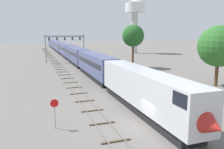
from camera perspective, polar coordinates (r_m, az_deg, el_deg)
name	(u,v)px	position (r m, az deg, el deg)	size (l,w,h in m)	color
ground_plane	(143,127)	(22.74, 7.74, -12.86)	(400.00, 400.00, 0.00)	slate
track_main	(69,59)	(79.92, -10.68, 3.86)	(2.60, 200.00, 0.16)	slate
track_near	(59,68)	(59.55, -13.03, 1.58)	(2.60, 160.00, 0.16)	slate
passenger_train	(66,50)	(87.43, -11.51, 6.06)	(3.04, 148.17, 4.80)	silver
signal_gantry	(65,42)	(71.09, -11.67, 7.99)	(12.10, 0.49, 8.44)	#999BA0
water_tower	(135,13)	(102.21, 5.73, 15.07)	(8.43, 8.43, 22.73)	beige
stop_sign	(55,110)	(22.19, -14.13, -8.51)	(0.76, 0.08, 2.88)	gray
trackside_tree_left	(219,46)	(41.96, 25.13, 6.40)	(6.88, 6.88, 10.18)	brown
trackside_tree_mid	(133,36)	(58.82, 5.29, 9.56)	(5.57, 5.57, 10.95)	brown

